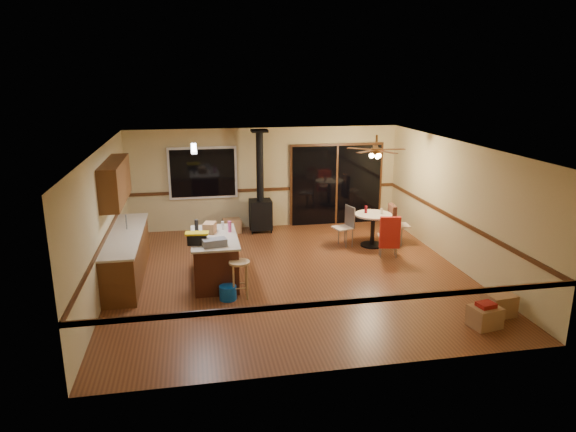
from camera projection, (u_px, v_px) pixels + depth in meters
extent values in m
plane|color=brown|center=(291.00, 275.00, 10.33)|extent=(7.00, 7.00, 0.00)
plane|color=silver|center=(291.00, 146.00, 9.64)|extent=(7.00, 7.00, 0.00)
plane|color=tan|center=(265.00, 178.00, 13.30)|extent=(7.00, 0.00, 7.00)
plane|color=tan|center=(341.00, 281.00, 6.67)|extent=(7.00, 0.00, 7.00)
plane|color=tan|center=(103.00, 222.00, 9.37)|extent=(0.00, 7.00, 7.00)
plane|color=tan|center=(457.00, 205.00, 10.60)|extent=(0.00, 7.00, 7.00)
cube|color=black|center=(203.00, 173.00, 12.92)|extent=(1.72, 0.10, 1.32)
cube|color=black|center=(336.00, 185.00, 13.66)|extent=(2.52, 0.10, 2.10)
cube|color=brown|center=(127.00, 256.00, 10.13)|extent=(0.60, 3.00, 0.86)
cube|color=#C5B499|center=(125.00, 235.00, 10.01)|extent=(0.64, 3.04, 0.04)
cube|color=brown|center=(115.00, 182.00, 9.90)|extent=(0.35, 2.00, 0.80)
cube|color=#3E1A0F|center=(215.00, 260.00, 9.95)|extent=(0.80, 1.60, 0.86)
cube|color=#C5B499|center=(214.00, 237.00, 9.83)|extent=(0.88, 1.68, 0.04)
cube|color=black|center=(261.00, 214.00, 13.07)|extent=(0.55, 0.50, 0.75)
cylinder|color=black|center=(260.00, 165.00, 12.73)|extent=(0.18, 0.18, 1.77)
cylinder|color=brown|center=(376.00, 151.00, 11.49)|extent=(0.24, 0.24, 0.10)
cylinder|color=brown|center=(377.00, 138.00, 11.41)|extent=(0.05, 0.05, 0.16)
sphere|color=#FFD88C|center=(376.00, 156.00, 11.52)|extent=(0.16, 0.16, 0.16)
cube|color=white|center=(194.00, 148.00, 9.62)|extent=(0.10, 1.20, 0.04)
cube|color=slate|center=(214.00, 242.00, 9.27)|extent=(0.47, 0.32, 0.13)
cube|color=black|center=(197.00, 239.00, 9.35)|extent=(0.36, 0.22, 0.19)
cube|color=gold|center=(197.00, 233.00, 9.32)|extent=(0.44, 0.26, 0.03)
cube|color=#9B6E44|center=(210.00, 228.00, 10.04)|extent=(0.29, 0.35, 0.20)
cylinder|color=black|center=(197.00, 226.00, 10.04)|extent=(0.10, 0.10, 0.26)
cylinder|color=#D84C8C|center=(230.00, 227.00, 10.07)|extent=(0.09, 0.09, 0.22)
cylinder|color=white|center=(223.00, 225.00, 10.25)|extent=(0.07, 0.07, 0.17)
cylinder|color=tan|center=(240.00, 279.00, 9.21)|extent=(0.50, 0.50, 0.69)
cylinder|color=blue|center=(228.00, 293.00, 9.18)|extent=(0.32, 0.32, 0.26)
cylinder|color=black|center=(372.00, 245.00, 12.08)|extent=(0.54, 0.54, 0.04)
cylinder|color=black|center=(373.00, 230.00, 11.98)|extent=(0.10, 0.10, 0.70)
cylinder|color=#C5B499|center=(373.00, 215.00, 11.88)|extent=(0.86, 0.86, 0.04)
cylinder|color=#590C14|center=(366.00, 209.00, 11.92)|extent=(0.08, 0.08, 0.17)
cylinder|color=beige|center=(382.00, 211.00, 11.85)|extent=(0.06, 0.06, 0.13)
cube|color=tan|center=(343.00, 228.00, 11.94)|extent=(0.49, 0.49, 0.03)
cube|color=slate|center=(350.00, 217.00, 11.95)|extent=(0.13, 0.39, 0.50)
cube|color=tan|center=(388.00, 236.00, 11.32)|extent=(0.47, 0.47, 0.03)
cube|color=slate|center=(390.00, 228.00, 11.07)|extent=(0.40, 0.10, 0.50)
cube|color=red|center=(390.00, 233.00, 11.08)|extent=(0.45, 0.18, 0.70)
cube|color=tan|center=(400.00, 225.00, 12.14)|extent=(0.44, 0.44, 0.03)
cube|color=slate|center=(393.00, 215.00, 12.06)|extent=(0.07, 0.40, 0.50)
cube|color=#48271B|center=(392.00, 219.00, 12.08)|extent=(0.15, 0.45, 0.70)
cube|color=#9B6E44|center=(232.00, 226.00, 13.06)|extent=(0.47, 0.39, 0.35)
cube|color=#9B6E44|center=(485.00, 317.00, 8.18)|extent=(0.51, 0.46, 0.34)
cube|color=#9B6E44|center=(499.00, 304.00, 8.58)|extent=(0.50, 0.45, 0.37)
cube|color=maroon|center=(486.00, 305.00, 8.12)|extent=(0.30, 0.27, 0.07)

